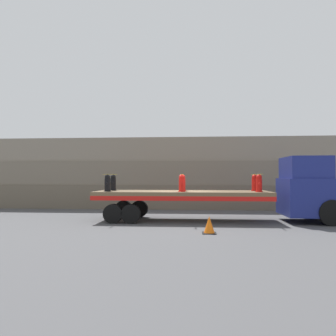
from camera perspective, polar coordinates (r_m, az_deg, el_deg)
name	(u,v)px	position (r m, az deg, el deg)	size (l,w,h in m)	color
ground_plane	(182,221)	(15.62, 2.50, -9.14)	(120.00, 120.00, 0.00)	#474749
rock_cliff	(186,173)	(22.05, 3.12, -0.92)	(60.00, 3.30, 4.59)	#665B4C
truck_cab	(312,190)	(16.39, 23.75, -3.49)	(2.55, 2.61, 2.98)	navy
flatbed_trailer	(171,197)	(15.54, 0.60, -5.02)	(8.12, 2.55, 1.39)	brown
fire_hydrant_black_near_0	(107,183)	(15.47, -10.51, -2.62)	(0.34, 0.56, 0.79)	black
fire_hydrant_black_far_0	(113,183)	(16.51, -9.53, -2.55)	(0.34, 0.56, 0.79)	black
fire_hydrant_red_near_1	(182,183)	(14.95, 2.42, -2.68)	(0.34, 0.56, 0.79)	red
fire_hydrant_red_far_1	(183,183)	(16.02, 2.57, -2.60)	(0.34, 0.56, 0.79)	red
fire_hydrant_red_near_2	(259,183)	(15.21, 15.57, -2.61)	(0.34, 0.56, 0.79)	red
fire_hydrant_red_far_2	(255,183)	(16.27, 14.84, -2.54)	(0.34, 0.56, 0.79)	red
cargo_strap_rear	(110,174)	(15.98, -10.00, -1.10)	(0.05, 2.65, 0.01)	yellow
cargo_strap_middle	(182,174)	(15.48, 2.49, -1.11)	(0.05, 2.65, 0.01)	yellow
cargo_strap_front	(257,174)	(15.74, 15.18, -1.07)	(0.05, 2.65, 0.01)	yellow
traffic_cone	(209,225)	(12.24, 7.19, -9.82)	(0.51, 0.51, 0.63)	black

